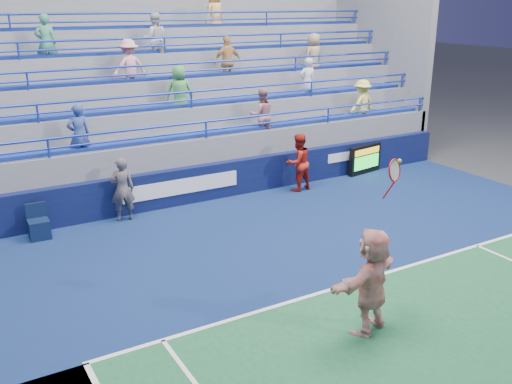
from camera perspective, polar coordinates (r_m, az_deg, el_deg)
ground at (r=12.35m, az=8.93°, el=-9.28°), size 120.00×120.00×0.00m
sponsor_wall at (r=17.25m, az=-4.57°, el=1.04°), size 18.00×0.32×1.10m
bleacher_stand at (r=20.36m, az=-9.32°, el=6.46°), size 18.00×5.60×6.13m
serve_speed_board at (r=20.17m, az=10.84°, el=3.23°), size 1.47×0.40×1.02m
judge_chair at (r=15.42m, az=-20.88°, el=-3.36°), size 0.51×0.51×0.89m
tennis_player at (r=10.44m, az=11.45°, el=-8.68°), size 1.94×1.12×3.20m
line_judge at (r=15.80m, az=-13.22°, el=0.25°), size 0.70×0.51×1.78m
ball_girl at (r=17.94m, az=4.23°, el=2.96°), size 0.97×0.80×1.83m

